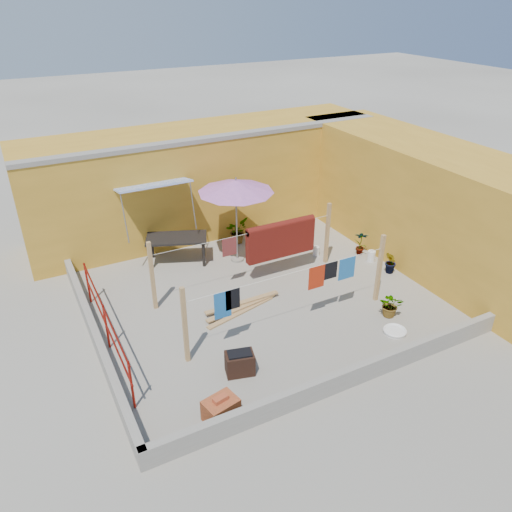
% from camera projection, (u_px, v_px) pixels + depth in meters
% --- Properties ---
extents(ground, '(80.00, 80.00, 0.00)m').
position_uv_depth(ground, '(261.00, 298.00, 12.59)').
color(ground, '#9E998E').
rests_on(ground, ground).
extents(wall_back, '(11.00, 3.27, 3.21)m').
position_uv_depth(wall_back, '(205.00, 178.00, 15.69)').
color(wall_back, gold).
rests_on(wall_back, ground).
extents(wall_right, '(2.40, 9.00, 3.20)m').
position_uv_depth(wall_right, '(425.00, 203.00, 13.95)').
color(wall_right, gold).
rests_on(wall_right, ground).
extents(parapet_front, '(8.30, 0.16, 0.44)m').
position_uv_depth(parapet_front, '(348.00, 378.00, 9.70)').
color(parapet_front, gray).
rests_on(parapet_front, ground).
extents(parapet_left, '(0.16, 7.30, 0.44)m').
position_uv_depth(parapet_left, '(96.00, 337.00, 10.83)').
color(parapet_left, gray).
rests_on(parapet_left, ground).
extents(red_railing, '(0.05, 4.20, 1.10)m').
position_uv_depth(red_railing, '(105.00, 320.00, 10.53)').
color(red_railing, maroon).
rests_on(red_railing, ground).
extents(clothesline_rig, '(5.09, 2.35, 1.80)m').
position_uv_depth(clothesline_rig, '(279.00, 245.00, 12.89)').
color(clothesline_rig, tan).
rests_on(clothesline_rig, ground).
extents(patio_umbrella, '(2.68, 2.68, 2.48)m').
position_uv_depth(patio_umbrella, '(236.00, 187.00, 13.28)').
color(patio_umbrella, gray).
rests_on(patio_umbrella, ground).
extents(outdoor_table, '(1.86, 1.40, 0.78)m').
position_uv_depth(outdoor_table, '(177.00, 240.00, 13.91)').
color(outdoor_table, black).
rests_on(outdoor_table, ground).
extents(brick_stack, '(0.68, 0.55, 0.53)m').
position_uv_depth(brick_stack, '(221.00, 409.00, 8.96)').
color(brick_stack, '#9F4D24').
rests_on(brick_stack, ground).
extents(lumber_pile, '(2.13, 0.65, 0.13)m').
position_uv_depth(lumber_pile, '(242.00, 307.00, 12.11)').
color(lumber_pile, tan).
rests_on(lumber_pile, ground).
extents(brazier, '(0.65, 0.51, 0.51)m').
position_uv_depth(brazier, '(240.00, 363.00, 10.03)').
color(brazier, black).
rests_on(brazier, ground).
extents(white_basin, '(0.53, 0.53, 0.09)m').
position_uv_depth(white_basin, '(395.00, 331.00, 11.29)').
color(white_basin, silver).
rests_on(white_basin, ground).
extents(water_jug_a, '(0.19, 0.19, 0.30)m').
position_uv_depth(water_jug_a, '(316.00, 251.00, 14.55)').
color(water_jug_a, silver).
rests_on(water_jug_a, ground).
extents(water_jug_b, '(0.23, 0.23, 0.35)m').
position_uv_depth(water_jug_b, '(371.00, 256.00, 14.22)').
color(water_jug_b, silver).
rests_on(water_jug_b, ground).
extents(green_hose, '(0.54, 0.54, 0.08)m').
position_uv_depth(green_hose, '(305.00, 226.00, 16.31)').
color(green_hose, '#19721F').
rests_on(green_hose, ground).
extents(plant_back_a, '(0.90, 0.89, 0.75)m').
position_uv_depth(plant_back_a, '(237.00, 231.00, 15.18)').
color(plant_back_a, '#175117').
rests_on(plant_back_a, ground).
extents(plant_back_b, '(0.44, 0.44, 0.68)m').
position_uv_depth(plant_back_b, '(289.00, 238.00, 14.85)').
color(plant_back_b, '#175117').
rests_on(plant_back_b, ground).
extents(plant_right_a, '(0.47, 0.46, 0.75)m').
position_uv_depth(plant_right_a, '(361.00, 243.00, 14.48)').
color(plant_right_a, '#175117').
rests_on(plant_right_a, ground).
extents(plant_right_b, '(0.43, 0.46, 0.66)m').
position_uv_depth(plant_right_b, '(391.00, 263.00, 13.52)').
color(plant_right_b, '#175117').
rests_on(plant_right_b, ground).
extents(plant_right_c, '(0.73, 0.72, 0.61)m').
position_uv_depth(plant_right_c, '(391.00, 305.00, 11.76)').
color(plant_right_c, '#175117').
rests_on(plant_right_c, ground).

